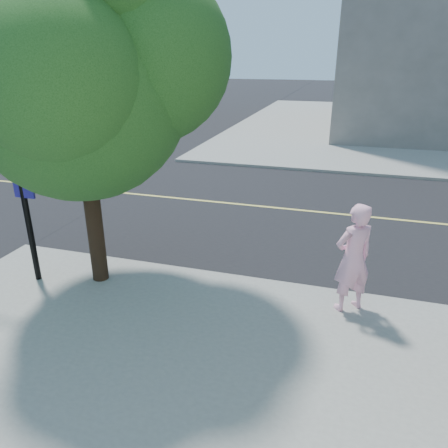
% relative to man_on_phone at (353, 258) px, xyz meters
% --- Properties ---
extents(ground, '(140.00, 140.00, 0.00)m').
position_rel_man_on_phone_xyz_m(ground, '(-6.29, 0.60, -1.09)').
color(ground, black).
rests_on(ground, ground).
extents(road_ew, '(140.00, 9.00, 0.01)m').
position_rel_man_on_phone_xyz_m(road_ew, '(-6.29, 5.10, -1.08)').
color(road_ew, black).
rests_on(road_ew, ground).
extents(man_on_phone, '(0.84, 0.79, 1.94)m').
position_rel_man_on_phone_xyz_m(man_on_phone, '(0.00, 0.00, 0.00)').
color(man_on_phone, '#FEB0D1').
rests_on(man_on_phone, sidewalk_se).
extents(street_tree, '(4.70, 4.27, 6.24)m').
position_rel_man_on_phone_xyz_m(street_tree, '(-4.62, -0.29, 3.06)').
color(street_tree, black).
rests_on(street_tree, sidewalk_se).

